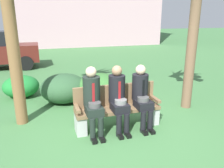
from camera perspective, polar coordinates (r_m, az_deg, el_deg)
name	(u,v)px	position (r m, az deg, el deg)	size (l,w,h in m)	color
ground_plane	(118,133)	(4.63, 1.55, -12.36)	(80.00, 80.00, 0.00)	#407441
park_bench	(117,108)	(4.72, 1.27, -6.19)	(1.79, 0.44, 0.90)	brown
seated_man_left	(93,98)	(4.35, -4.98, -3.58)	(0.34, 0.72, 1.35)	#1E2823
seated_man_middle	(118,95)	(4.48, 1.61, -2.97)	(0.34, 0.72, 1.34)	black
seated_man_right	(142,93)	(4.67, 7.62, -2.41)	(0.34, 0.72, 1.32)	black
shrub_near_bench	(99,88)	(6.13, -3.37, -0.95)	(1.28, 1.17, 0.80)	#356B2F
shrub_mid_lawn	(64,88)	(6.21, -12.25, -1.07)	(1.27, 1.17, 0.80)	#2D5332
shrub_far_lawn	(21,86)	(7.02, -22.35, -0.56)	(1.03, 0.94, 0.64)	#1F7A31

